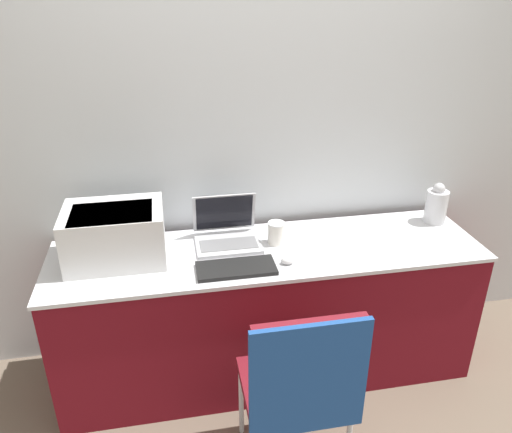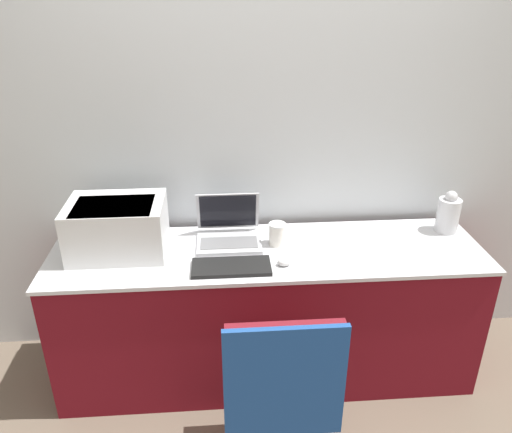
% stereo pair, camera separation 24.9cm
% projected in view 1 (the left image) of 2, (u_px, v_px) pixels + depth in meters
% --- Properties ---
extents(ground_plane, '(14.00, 14.00, 0.00)m').
position_uv_depth(ground_plane, '(278.00, 405.00, 2.64)').
color(ground_plane, '#6B5B4C').
extents(wall_back, '(8.00, 0.05, 2.60)m').
position_uv_depth(wall_back, '(255.00, 131.00, 2.67)').
color(wall_back, silver).
rests_on(wall_back, ground_plane).
extents(table, '(2.22, 0.60, 0.78)m').
position_uv_depth(table, '(268.00, 312.00, 2.73)').
color(table, maroon).
rests_on(table, ground_plane).
extents(printer, '(0.47, 0.35, 0.27)m').
position_uv_depth(printer, '(115.00, 233.00, 2.41)').
color(printer, silver).
rests_on(printer, table).
extents(laptop_left, '(0.33, 0.29, 0.24)m').
position_uv_depth(laptop_left, '(227.00, 233.00, 2.61)').
color(laptop_left, '#B7B7BC').
rests_on(laptop_left, table).
extents(external_keyboard, '(0.38, 0.17, 0.02)m').
position_uv_depth(external_keyboard, '(236.00, 268.00, 2.37)').
color(external_keyboard, black).
rests_on(external_keyboard, table).
extents(coffee_cup, '(0.09, 0.09, 0.12)m').
position_uv_depth(coffee_cup, '(276.00, 233.00, 2.59)').
color(coffee_cup, white).
rests_on(coffee_cup, table).
extents(mouse, '(0.07, 0.05, 0.04)m').
position_uv_depth(mouse, '(288.00, 260.00, 2.42)').
color(mouse, silver).
rests_on(mouse, table).
extents(metal_pitcher, '(0.12, 0.12, 0.24)m').
position_uv_depth(metal_pitcher, '(436.00, 205.00, 2.80)').
color(metal_pitcher, silver).
rests_on(metal_pitcher, table).
extents(chair, '(0.46, 0.43, 0.93)m').
position_uv_depth(chair, '(301.00, 382.00, 2.00)').
color(chair, maroon).
rests_on(chair, ground_plane).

